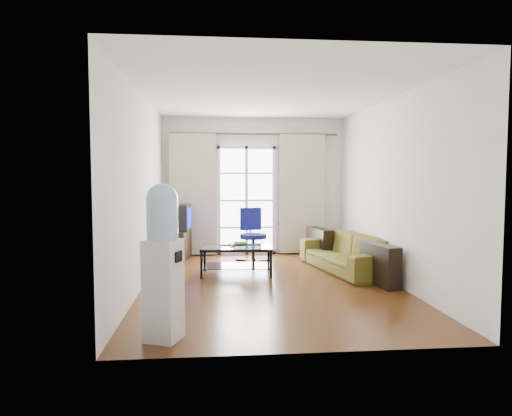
{
  "coord_description": "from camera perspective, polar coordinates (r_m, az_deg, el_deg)",
  "views": [
    {
      "loc": [
        -0.81,
        -6.45,
        1.56
      ],
      "look_at": [
        -0.17,
        0.35,
        1.08
      ],
      "focal_mm": 32.0,
      "sensor_mm": 36.0,
      "label": 1
    }
  ],
  "objects": [
    {
      "name": "floor",
      "position": [
        6.69,
        1.73,
        -9.45
      ],
      "size": [
        5.2,
        5.2,
        0.0
      ],
      "primitive_type": "plane",
      "color": "#583114",
      "rests_on": "ground"
    },
    {
      "name": "ceiling",
      "position": [
        6.6,
        1.78,
        13.98
      ],
      "size": [
        5.2,
        5.2,
        0.0
      ],
      "primitive_type": "plane",
      "rotation": [
        3.14,
        0.0,
        0.0
      ],
      "color": "white",
      "rests_on": "wall_back"
    },
    {
      "name": "wall_back",
      "position": [
        9.09,
        -0.28,
        2.71
      ],
      "size": [
        3.6,
        0.02,
        2.7
      ],
      "primitive_type": "cube",
      "color": "white",
      "rests_on": "floor"
    },
    {
      "name": "wall_front",
      "position": [
        3.94,
        6.44,
        0.99
      ],
      "size": [
        3.6,
        0.02,
        2.7
      ],
      "primitive_type": "cube",
      "color": "white",
      "rests_on": "floor"
    },
    {
      "name": "wall_left",
      "position": [
        6.53,
        -14.13,
        2.08
      ],
      "size": [
        0.02,
        5.2,
        2.7
      ],
      "primitive_type": "cube",
      "color": "white",
      "rests_on": "floor"
    },
    {
      "name": "wall_right",
      "position": [
        6.96,
        16.63,
        2.14
      ],
      "size": [
        0.02,
        5.2,
        2.7
      ],
      "primitive_type": "cube",
      "color": "white",
      "rests_on": "floor"
    },
    {
      "name": "french_door",
      "position": [
        9.03,
        -1.2,
        0.95
      ],
      "size": [
        1.16,
        0.06,
        2.15
      ],
      "color": "white",
      "rests_on": "wall_back"
    },
    {
      "name": "curtain_rod",
      "position": [
        9.03,
        -0.22,
        9.24
      ],
      "size": [
        3.3,
        0.04,
        0.04
      ],
      "primitive_type": "cylinder",
      "rotation": [
        0.0,
        1.57,
        0.0
      ],
      "color": "#4C3F2D",
      "rests_on": "wall_back"
    },
    {
      "name": "curtain_left",
      "position": [
        8.95,
        -7.89,
        1.69
      ],
      "size": [
        0.9,
        0.07,
        2.35
      ],
      "primitive_type": "cube",
      "color": "beige",
      "rests_on": "curtain_rod"
    },
    {
      "name": "curtain_right",
      "position": [
        9.11,
        5.75,
        1.75
      ],
      "size": [
        0.9,
        0.07,
        2.35
      ],
      "primitive_type": "cube",
      "color": "beige",
      "rests_on": "curtain_rod"
    },
    {
      "name": "radiator",
      "position": [
        9.18,
        4.77,
        -3.69
      ],
      "size": [
        0.64,
        0.12,
        0.64
      ],
      "primitive_type": "cube",
      "color": "gray",
      "rests_on": "floor"
    },
    {
      "name": "sofa",
      "position": [
        7.68,
        11.14,
        -5.5
      ],
      "size": [
        2.34,
        1.58,
        0.6
      ],
      "primitive_type": "imported",
      "rotation": [
        0.0,
        0.0,
        -1.37
      ],
      "color": "brown",
      "rests_on": "floor"
    },
    {
      "name": "coffee_table",
      "position": [
        7.25,
        -2.45,
        -6.06
      ],
      "size": [
        1.15,
        0.7,
        0.45
      ],
      "rotation": [
        0.0,
        0.0,
        -0.06
      ],
      "color": "silver",
      "rests_on": "floor"
    },
    {
      "name": "bowl",
      "position": [
        7.25,
        -1.93,
        -4.54
      ],
      "size": [
        0.33,
        0.33,
        0.06
      ],
      "primitive_type": "imported",
      "rotation": [
        0.0,
        0.0,
        0.23
      ],
      "color": "#378430",
      "rests_on": "coffee_table"
    },
    {
      "name": "book",
      "position": [
        7.27,
        -3.33,
        -4.66
      ],
      "size": [
        0.25,
        0.29,
        0.02
      ],
      "primitive_type": "imported",
      "rotation": [
        0.0,
        0.0,
        0.15
      ],
      "color": "maroon",
      "rests_on": "coffee_table"
    },
    {
      "name": "remote",
      "position": [
        7.32,
        -3.83,
        -4.62
      ],
      "size": [
        0.16,
        0.1,
        0.02
      ],
      "primitive_type": "cube",
      "rotation": [
        0.0,
        0.0,
        0.39
      ],
      "color": "black",
      "rests_on": "coffee_table"
    },
    {
      "name": "tv_stand",
      "position": [
        8.67,
        -10.1,
        -4.59
      ],
      "size": [
        0.59,
        0.79,
        0.54
      ],
      "primitive_type": "cube",
      "rotation": [
        0.0,
        0.0,
        -0.14
      ],
      "color": "black",
      "rests_on": "floor"
    },
    {
      "name": "crt_tv",
      "position": [
        8.65,
        -10.13,
        -1.18
      ],
      "size": [
        0.58,
        0.58,
        0.49
      ],
      "rotation": [
        0.0,
        0.0,
        -0.1
      ],
      "color": "black",
      "rests_on": "tv_stand"
    },
    {
      "name": "task_chair",
      "position": [
        8.2,
        -0.39,
        -4.88
      ],
      "size": [
        0.75,
        0.75,
        0.98
      ],
      "rotation": [
        0.0,
        0.0,
        0.13
      ],
      "color": "black",
      "rests_on": "floor"
    },
    {
      "name": "water_cooler",
      "position": [
        4.4,
        -11.56,
        -6.24
      ],
      "size": [
        0.39,
        0.39,
        1.49
      ],
      "rotation": [
        0.0,
        0.0,
        -0.38
      ],
      "color": "white",
      "rests_on": "floor"
    }
  ]
}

